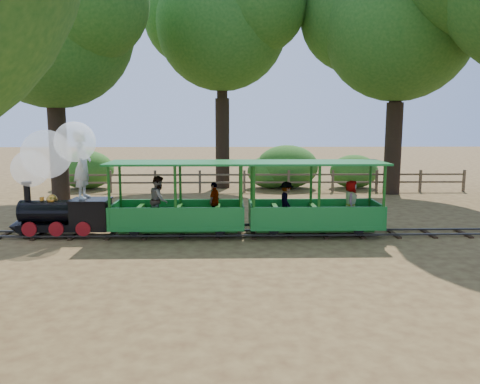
{
  "coord_description": "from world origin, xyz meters",
  "views": [
    {
      "loc": [
        -1.65,
        -12.86,
        3.21
      ],
      "look_at": [
        -1.36,
        0.5,
        1.16
      ],
      "focal_mm": 35.0,
      "sensor_mm": 36.0,
      "label": 1
    }
  ],
  "objects_px": {
    "carriage_rear": "(314,207)",
    "fence": "(267,180)",
    "carriage_front": "(178,207)",
    "locomotive": "(56,171)"
  },
  "relations": [
    {
      "from": "carriage_rear",
      "to": "fence",
      "type": "height_order",
      "value": "carriage_rear"
    },
    {
      "from": "carriage_front",
      "to": "carriage_rear",
      "type": "distance_m",
      "value": 3.84
    },
    {
      "from": "carriage_front",
      "to": "carriage_rear",
      "type": "relative_size",
      "value": 1.0
    },
    {
      "from": "carriage_front",
      "to": "carriage_rear",
      "type": "xyz_separation_m",
      "value": [
        3.84,
        0.04,
        -0.02
      ]
    },
    {
      "from": "locomotive",
      "to": "carriage_rear",
      "type": "xyz_separation_m",
      "value": [
        7.18,
        -0.04,
        -1.03
      ]
    },
    {
      "from": "carriage_front",
      "to": "locomotive",
      "type": "bearing_deg",
      "value": 178.6
    },
    {
      "from": "locomotive",
      "to": "carriage_front",
      "type": "distance_m",
      "value": 3.49
    },
    {
      "from": "locomotive",
      "to": "fence",
      "type": "bearing_deg",
      "value": 50.85
    },
    {
      "from": "carriage_rear",
      "to": "carriage_front",
      "type": "bearing_deg",
      "value": -179.4
    },
    {
      "from": "locomotive",
      "to": "fence",
      "type": "distance_m",
      "value": 10.29
    }
  ]
}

